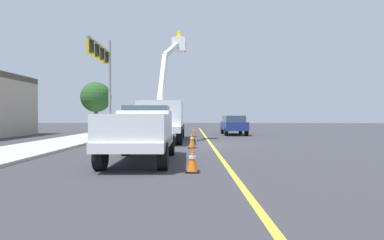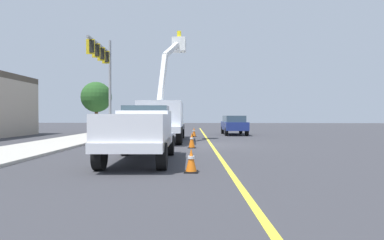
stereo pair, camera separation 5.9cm
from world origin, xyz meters
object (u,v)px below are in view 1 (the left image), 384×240
service_pickup_truck (141,131)px  traffic_cone_leading (192,161)px  traffic_cone_mid_front (192,140)px  traffic_cone_mid_rear (194,132)px  utility_bucket_truck (164,117)px  passing_minivan (234,124)px  traffic_signal_mast (104,66)px

service_pickup_truck → traffic_cone_leading: service_pickup_truck is taller
traffic_cone_leading → traffic_cone_mid_front: size_ratio=0.88×
traffic_cone_mid_rear → utility_bucket_truck: bearing=158.0°
passing_minivan → utility_bucket_truck: bearing=144.9°
service_pickup_truck → traffic_cone_mid_front: 5.28m
utility_bucket_truck → passing_minivan: (7.36, -5.17, -0.64)m
traffic_cone_mid_front → passing_minivan: bearing=-14.2°
traffic_cone_mid_front → traffic_signal_mast: traffic_signal_mast is taller
utility_bucket_truck → service_pickup_truck: 9.72m
traffic_cone_mid_rear → traffic_signal_mast: (-1.17, 6.95, 5.15)m
passing_minivan → traffic_signal_mast: traffic_signal_mast is taller
traffic_cone_mid_rear → traffic_cone_mid_front: bearing=-177.8°
passing_minivan → traffic_cone_mid_front: bearing=165.8°
utility_bucket_truck → passing_minivan: 9.02m
traffic_cone_mid_front → traffic_cone_mid_rear: bearing=2.2°
service_pickup_truck → passing_minivan: (17.06, -4.63, -0.15)m
traffic_cone_leading → traffic_cone_mid_rear: size_ratio=0.92×
traffic_cone_mid_front → traffic_cone_mid_rear: 9.08m
traffic_cone_leading → traffic_cone_mid_front: bearing=3.1°
traffic_cone_mid_front → traffic_signal_mast: 11.92m
utility_bucket_truck → traffic_signal_mast: traffic_signal_mast is taller
traffic_cone_mid_front → traffic_signal_mast: bearing=42.7°
utility_bucket_truck → traffic_cone_mid_front: size_ratio=10.33×
service_pickup_truck → traffic_signal_mast: size_ratio=0.72×
service_pickup_truck → traffic_cone_leading: (-2.09, -1.96, -0.77)m
traffic_cone_mid_front → traffic_cone_mid_rear: size_ratio=1.05×
service_pickup_truck → traffic_cone_mid_rear: (14.06, -1.22, -0.74)m
utility_bucket_truck → traffic_cone_mid_front: (-4.71, -2.11, -1.22)m
traffic_signal_mast → traffic_cone_leading: bearing=-152.9°
utility_bucket_truck → service_pickup_truck: utility_bucket_truck is taller
service_pickup_truck → traffic_cone_mid_rear: bearing=-5.0°
passing_minivan → traffic_cone_mid_rear: bearing=131.4°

